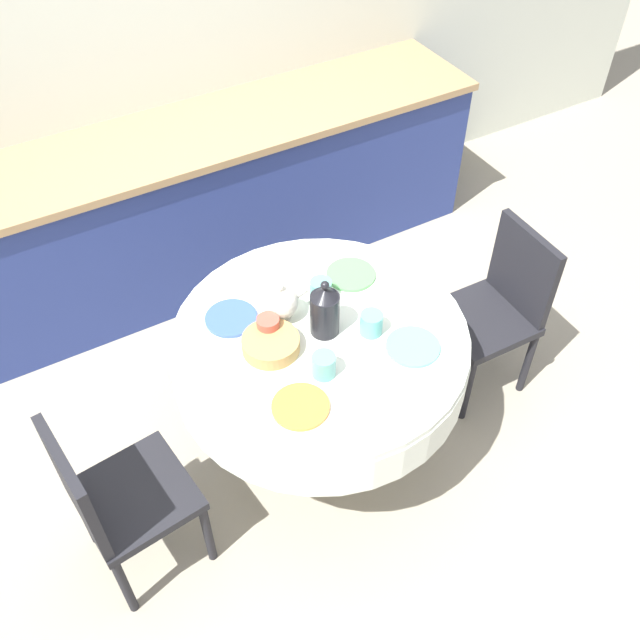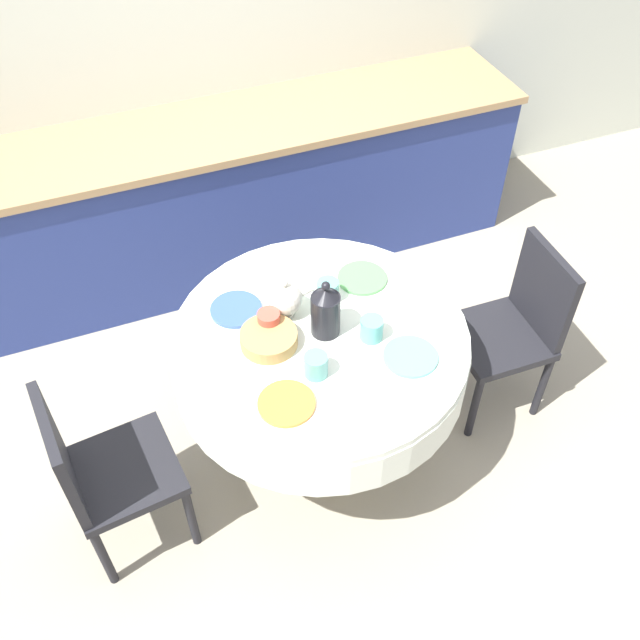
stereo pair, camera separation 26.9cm
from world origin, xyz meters
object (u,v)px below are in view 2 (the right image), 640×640
at_px(chair_left, 514,324).
at_px(coffee_carafe, 326,311).
at_px(teapot, 285,299).

bearing_deg(chair_left, coffee_carafe, 89.36).
height_order(chair_left, coffee_carafe, coffee_carafe).
distance_m(coffee_carafe, teapot, 0.19).
xyz_separation_m(chair_left, teapot, (-1.01, 0.18, 0.36)).
relative_size(chair_left, teapot, 4.55).
bearing_deg(chair_left, teapot, 81.33).
distance_m(chair_left, coffee_carafe, 0.98).
relative_size(chair_left, coffee_carafe, 3.33).
xyz_separation_m(coffee_carafe, teapot, (-0.11, 0.15, -0.03)).
height_order(coffee_carafe, teapot, coffee_carafe).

